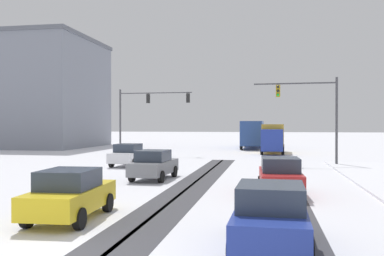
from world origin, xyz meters
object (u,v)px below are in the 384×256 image
Objects in this scene: traffic_signal_far_left at (145,107)px; traffic_signal_near_right at (313,105)px; car_yellow_cab_fourth at (70,194)px; car_grey_second at (154,165)px; box_truck_delivery at (273,138)px; car_white_lead at (129,155)px; car_red_third at (280,176)px; car_blue_fifth at (271,216)px; bus_oncoming at (253,132)px; office_building_far_left_block at (27,93)px.

traffic_signal_near_right is at bearing -27.16° from traffic_signal_far_left.
traffic_signal_far_left is 28.74m from car_yellow_cab_fourth.
car_grey_second is 0.56× the size of box_truck_delivery.
car_red_third is at bearing -46.17° from car_white_lead.
traffic_signal_near_right is (15.25, -7.82, -0.27)m from traffic_signal_far_left.
traffic_signal_near_right is 14.74m from car_red_third.
car_red_third is 8.29m from car_blue_fifth.
car_red_third is (-2.77, -14.02, -3.62)m from traffic_signal_near_right.
traffic_signal_far_left is 17.36m from bus_oncoming.
office_building_far_left_block reaches higher than bus_oncoming.
car_grey_second is 0.38× the size of bus_oncoming.
car_yellow_cab_fourth is at bearing -78.42° from traffic_signal_far_left.
car_grey_second is 39.83m from office_building_far_left_block.
box_truck_delivery is at bearing 89.30° from car_blue_fifth.
traffic_signal_far_left is 0.99× the size of box_truck_delivery.
car_red_third is 1.01× the size of car_blue_fifth.
traffic_signal_near_right is 1.56× the size of car_yellow_cab_fourth.
bus_oncoming is (-1.99, 44.02, 1.18)m from car_blue_fifth.
box_truck_delivery reaches higher than car_blue_fifth.
office_building_far_left_block is at bearing -176.15° from bus_oncoming.
box_truck_delivery is at bearing 55.60° from car_white_lead.
bus_oncoming reaches higher than car_blue_fifth.
car_yellow_cab_fourth is 0.56× the size of box_truck_delivery.
office_building_far_left_block is (-31.96, 42.00, 6.36)m from car_blue_fifth.
car_white_lead is at bearing -108.04° from bus_oncoming.
traffic_signal_far_left reaches higher than car_white_lead.
traffic_signal_far_left is 32.67m from car_blue_fifth.
car_yellow_cab_fourth is at bearing -57.19° from office_building_far_left_block.
office_building_far_left_block reaches higher than car_grey_second.
office_building_far_left_block reaches higher than box_truck_delivery.
car_yellow_cab_fourth is 33.03m from box_truck_delivery.
car_blue_fifth is at bearing -87.41° from bus_oncoming.
car_red_third is 47.20m from office_building_far_left_block.
car_white_lead is 26.10m from bus_oncoming.
traffic_signal_near_right is 12.87m from box_truck_delivery.
box_truck_delivery is at bearing 19.56° from traffic_signal_far_left.
car_yellow_cab_fourth is at bearing -90.22° from car_grey_second.
traffic_signal_near_right is at bearing -77.16° from box_truck_delivery.
traffic_signal_near_right is 1.56× the size of car_red_third.
traffic_signal_far_left is 17.14m from traffic_signal_near_right.
office_building_far_left_block is at bearing 133.88° from car_white_lead.
car_red_third is 0.56× the size of box_truck_delivery.
traffic_signal_near_right is 1.55× the size of car_grey_second.
car_grey_second is 0.23× the size of office_building_far_left_block.
car_red_third is at bearing -30.51° from car_grey_second.
car_yellow_cab_fourth is at bearing 160.62° from car_blue_fifth.
car_blue_fifth is (12.03, -30.12, -3.89)m from traffic_signal_far_left.
car_white_lead is 15.18m from car_red_third.
traffic_signal_near_right is 0.59× the size of bus_oncoming.
traffic_signal_far_left is at bearing 119.74° from car_red_third.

